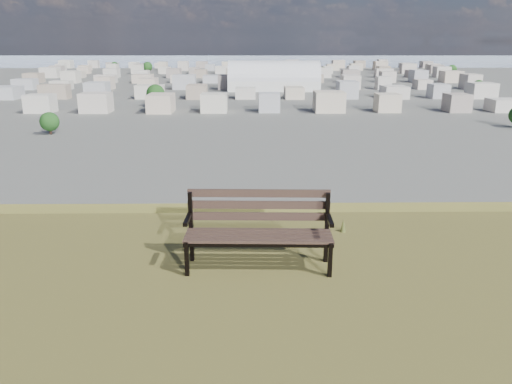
{
  "coord_description": "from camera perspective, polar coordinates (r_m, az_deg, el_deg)",
  "views": [
    {
      "loc": [
        1.14,
        -3.07,
        27.46
      ],
      "look_at": [
        1.24,
        4.08,
        25.3
      ],
      "focal_mm": 35.0,
      "sensor_mm": 36.0,
      "label": 1
    }
  ],
  "objects": [
    {
      "name": "arena",
      "position": [
        296.97,
        2.04,
        12.54
      ],
      "size": [
        52.89,
        23.18,
        22.15
      ],
      "rotation": [
        0.0,
        0.0,
        -0.02
      ],
      "color": "silver",
      "rests_on": "ground"
    },
    {
      "name": "city_blocks",
      "position": [
        398.24,
        -0.99,
        13.39
      ],
      "size": [
        395.0,
        361.0,
        7.0
      ],
      "color": "beige",
      "rests_on": "ground"
    },
    {
      "name": "park_bench",
      "position": [
        5.6,
        0.3,
        -3.88
      ],
      "size": [
        1.64,
        0.57,
        0.85
      ],
      "rotation": [
        0.0,
        0.0,
        -0.03
      ],
      "color": "#422F26",
      "rests_on": "hilltop_mesa"
    },
    {
      "name": "far_hills",
      "position": [
        1407.36,
        -3.48,
        16.73
      ],
      "size": [
        2050.0,
        340.0,
        60.0
      ],
      "color": "#8492A4",
      "rests_on": "ground"
    },
    {
      "name": "bay_water",
      "position": [
        903.49,
        -0.9,
        15.1
      ],
      "size": [
        2400.0,
        700.0,
        0.12
      ],
      "primitive_type": "cube",
      "color": "#94A3BD",
      "rests_on": "ground"
    },
    {
      "name": "city_trees",
      "position": [
        324.04,
        -5.82,
        12.76
      ],
      "size": [
        406.52,
        387.2,
        9.98
      ],
      "color": "#34211A",
      "rests_on": "ground"
    }
  ]
}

